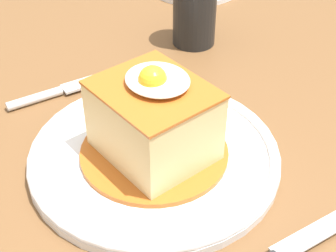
{
  "coord_description": "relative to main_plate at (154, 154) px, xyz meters",
  "views": [
    {
      "loc": [
        0.36,
        -0.31,
        1.13
      ],
      "look_at": [
        0.02,
        -0.04,
        0.79
      ],
      "focal_mm": 53.26,
      "sensor_mm": 36.0,
      "label": 1
    }
  ],
  "objects": [
    {
      "name": "fork",
      "position": [
        -0.19,
        -0.03,
        -0.0
      ],
      "size": [
        0.03,
        0.14,
        0.01
      ],
      "color": "silver",
      "rests_on": "dining_table"
    },
    {
      "name": "main_plate",
      "position": [
        0.0,
        0.0,
        0.0
      ],
      "size": [
        0.28,
        0.28,
        0.02
      ],
      "color": "white",
      "rests_on": "dining_table"
    },
    {
      "name": "soda_can",
      "position": [
        -0.18,
        0.22,
        0.05
      ],
      "size": [
        0.07,
        0.07,
        0.12
      ],
      "color": "black",
      "rests_on": "dining_table"
    },
    {
      "name": "dining_table",
      "position": [
        -0.02,
        0.06,
        -0.1
      ],
      "size": [
        1.41,
        0.98,
        0.75
      ],
      "color": "brown",
      "rests_on": "ground_plane"
    },
    {
      "name": "sandwich_meal",
      "position": [
        -0.0,
        0.0,
        0.05
      ],
      "size": [
        0.17,
        0.17,
        0.11
      ],
      "color": "#B75B1E",
      "rests_on": "main_plate"
    }
  ]
}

